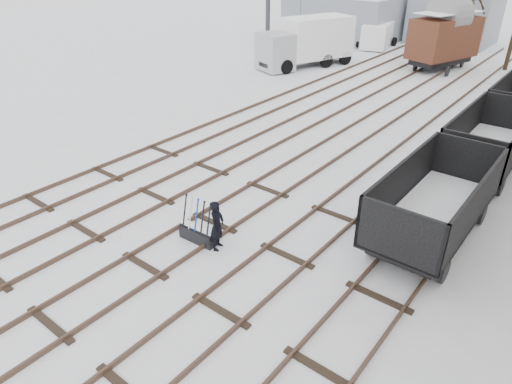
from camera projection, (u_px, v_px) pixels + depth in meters
ground at (145, 267)px, 13.43m from camera, size 120.00×120.00×0.00m
tracks at (360, 131)px, 22.81m from camera, size 13.90×52.00×0.16m
shed_left at (346, 16)px, 44.27m from camera, size 10.00×8.00×4.10m
shed_right at (455, 18)px, 42.05m from camera, size 7.00×6.00×4.50m
ground_frame at (198, 233)px, 14.47m from camera, size 1.32×0.47×1.49m
worker at (217, 226)px, 13.87m from camera, size 0.58×0.70×1.65m
freight_wagon_a at (433, 213)px, 14.31m from camera, size 2.40×6.00×2.45m
freight_wagon_b at (488, 149)px, 18.72m from camera, size 2.40×6.00×2.45m
box_van_wagon at (444, 37)px, 33.07m from camera, size 4.29×5.91×4.05m
lorry at (307, 42)px, 34.13m from camera, size 4.28×8.16×3.54m
panel_van at (378, 34)px, 40.81m from camera, size 3.22×5.22×2.14m
crane at (269, 21)px, 40.75m from camera, size 2.12×4.96×8.31m
tree_far_left at (466, 25)px, 34.99m from camera, size 0.30×0.30×5.57m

